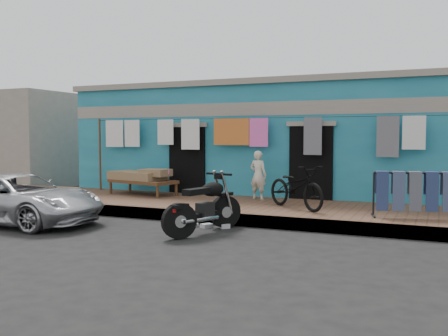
% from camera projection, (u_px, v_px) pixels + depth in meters
% --- Properties ---
extents(ground, '(80.00, 80.00, 0.00)m').
position_uv_depth(ground, '(180.00, 238.00, 8.99)').
color(ground, black).
rests_on(ground, ground).
extents(sidewalk, '(28.00, 3.00, 0.25)m').
position_uv_depth(sidewalk, '(241.00, 209.00, 11.73)').
color(sidewalk, brown).
rests_on(sidewalk, ground).
extents(curb, '(28.00, 0.10, 0.25)m').
position_uv_depth(curb, '(215.00, 218.00, 10.40)').
color(curb, gray).
rests_on(curb, ground).
extents(building, '(12.20, 5.20, 3.36)m').
position_uv_depth(building, '(289.00, 141.00, 15.28)').
color(building, '#206F86').
rests_on(building, ground).
extents(neighbor_left, '(6.00, 5.00, 3.40)m').
position_uv_depth(neighbor_left, '(19.00, 140.00, 19.67)').
color(neighbor_left, '#9E9384').
rests_on(neighbor_left, ground).
extents(clothesline, '(10.06, 0.06, 2.10)m').
position_uv_depth(clothesline, '(240.00, 137.00, 12.97)').
color(clothesline, brown).
rests_on(clothesline, sidewalk).
extents(car, '(3.88, 1.85, 1.08)m').
position_uv_depth(car, '(17.00, 198.00, 10.46)').
color(car, '#BCBCC1').
rests_on(car, ground).
extents(seated_person, '(0.48, 0.36, 1.23)m').
position_uv_depth(seated_person, '(258.00, 175.00, 12.48)').
color(seated_person, beige).
rests_on(seated_person, sidewalk).
extents(bicycle, '(1.83, 1.60, 1.17)m').
position_uv_depth(bicycle, '(296.00, 182.00, 10.89)').
color(bicycle, black).
rests_on(bicycle, sidewalk).
extents(motorcycle, '(1.38, 2.00, 1.12)m').
position_uv_depth(motorcycle, '(203.00, 204.00, 9.41)').
color(motorcycle, black).
rests_on(motorcycle, ground).
extents(charpoy, '(2.41, 1.81, 0.68)m').
position_uv_depth(charpoy, '(143.00, 182.00, 13.54)').
color(charpoy, brown).
rests_on(charpoy, sidewalk).
extents(jeans_rack, '(2.12, 1.30, 0.93)m').
position_uv_depth(jeans_rack, '(423.00, 194.00, 9.68)').
color(jeans_rack, black).
rests_on(jeans_rack, sidewalk).
extents(litter_a, '(0.17, 0.13, 0.07)m').
position_uv_depth(litter_a, '(194.00, 225.00, 10.11)').
color(litter_a, silver).
rests_on(litter_a, ground).
extents(litter_b, '(0.22, 0.22, 0.09)m').
position_uv_depth(litter_b, '(225.00, 226.00, 9.94)').
color(litter_b, silver).
rests_on(litter_b, ground).
extents(litter_c, '(0.25, 0.26, 0.08)m').
position_uv_depth(litter_c, '(207.00, 226.00, 9.99)').
color(litter_c, silver).
rests_on(litter_c, ground).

